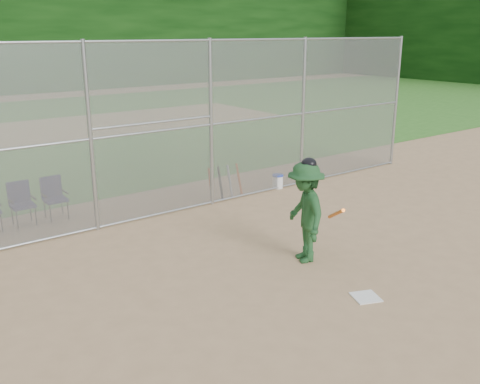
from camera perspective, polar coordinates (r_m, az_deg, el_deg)
ground at (r=9.23m, az=9.49°, el=-10.20°), size 100.00×100.00×0.00m
grass_strip at (r=24.70m, az=-22.19°, el=5.93°), size 100.00×100.00×0.00m
dirt_patch_far at (r=24.70m, az=-22.19°, el=5.93°), size 24.00×24.00×0.00m
backstop_fence at (r=12.37m, az=-7.00°, el=7.00°), size 16.09×0.09×4.00m
home_plate at (r=9.07m, az=13.27°, el=-10.86°), size 0.54×0.54×0.02m
batter_at_plate at (r=9.91m, az=6.96°, el=-2.11°), size 1.18×1.46×1.98m
water_cooler at (r=14.70m, az=4.04°, el=1.16°), size 0.30×0.30×0.38m
spare_bats at (r=13.77m, az=-1.60°, el=1.08°), size 0.96×0.31×0.85m
chair_4 at (r=12.73m, az=-22.18°, el=-1.23°), size 0.54×0.52×0.96m
chair_5 at (r=12.91m, az=-19.11°, el=-0.66°), size 0.54×0.52×0.96m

